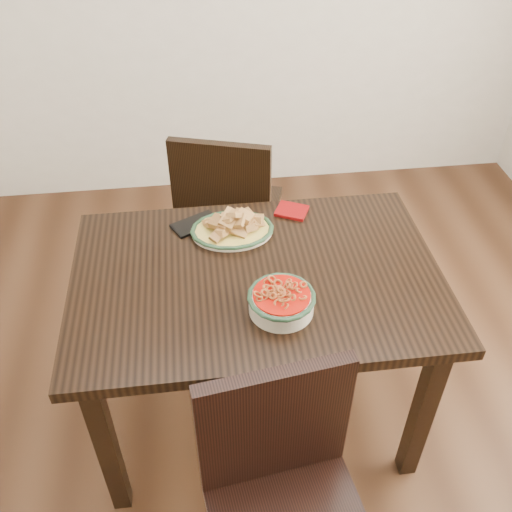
{
  "coord_description": "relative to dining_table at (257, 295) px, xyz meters",
  "views": [
    {
      "loc": [
        -0.27,
        -1.34,
        2.0
      ],
      "look_at": [
        -0.09,
        0.04,
        0.81
      ],
      "focal_mm": 40.0,
      "sensor_mm": 36.0,
      "label": 1
    }
  ],
  "objects": [
    {
      "name": "fish_plate",
      "position": [
        -0.06,
        0.23,
        0.14
      ],
      "size": [
        0.29,
        0.22,
        0.11
      ],
      "color": "beige",
      "rests_on": "dining_table"
    },
    {
      "name": "chair_far",
      "position": [
        -0.04,
        0.73,
        -0.15
      ],
      "size": [
        0.53,
        0.53,
        0.89
      ],
      "rotation": [
        0.0,
        0.0,
        2.84
      ],
      "color": "black",
      "rests_on": "ground"
    },
    {
      "name": "chair_near",
      "position": [
        -0.0,
        -0.62,
        -0.15
      ],
      "size": [
        0.48,
        0.48,
        0.89
      ],
      "rotation": [
        0.0,
        0.0,
        0.14
      ],
      "color": "black",
      "rests_on": "ground"
    },
    {
      "name": "napkin",
      "position": [
        0.17,
        0.32,
        0.1
      ],
      "size": [
        0.14,
        0.13,
        0.01
      ],
      "primitive_type": "cube",
      "rotation": [
        0.0,
        0.0,
        -0.45
      ],
      "color": "maroon",
      "rests_on": "dining_table"
    },
    {
      "name": "dining_table",
      "position": [
        0.0,
        0.0,
        0.0
      ],
      "size": [
        1.21,
        0.81,
        0.75
      ],
      "color": "black",
      "rests_on": "ground"
    },
    {
      "name": "noodle_bowl",
      "position": [
        0.05,
        -0.17,
        0.14
      ],
      "size": [
        0.21,
        0.21,
        0.08
      ],
      "color": "beige",
      "rests_on": "dining_table"
    },
    {
      "name": "floor",
      "position": [
        0.09,
        -0.02,
        -0.65
      ],
      "size": [
        3.5,
        3.5,
        0.0
      ],
      "primitive_type": "plane",
      "color": "#341E10",
      "rests_on": "ground"
    },
    {
      "name": "smartphone",
      "position": [
        -0.19,
        0.29,
        0.1
      ],
      "size": [
        0.19,
        0.15,
        0.01
      ],
      "primitive_type": "cube",
      "rotation": [
        0.0,
        0.0,
        0.48
      ],
      "color": "black",
      "rests_on": "dining_table"
    }
  ]
}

